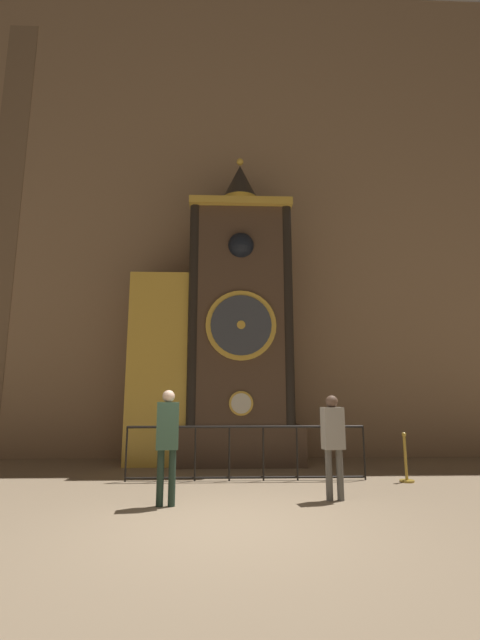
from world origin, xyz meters
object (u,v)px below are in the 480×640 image
at_px(visitor_near, 167,435).
at_px(stanchion_post, 406,466).
at_px(clock_tower, 222,333).
at_px(visitor_far, 333,436).

xyz_separation_m(visitor_near, stanchion_post, (4.48, 1.78, -0.74)).
xyz_separation_m(clock_tower, visitor_near, (-0.80, -4.26, -2.27)).
height_order(clock_tower, visitor_near, clock_tower).
bearing_deg(visitor_near, stanchion_post, 14.83).
relative_size(visitor_near, visitor_far, 1.05).
relative_size(clock_tower, stanchion_post, 8.85).
height_order(visitor_near, visitor_far, visitor_near).
relative_size(clock_tower, visitor_near, 4.81).
xyz_separation_m(visitor_near, visitor_far, (2.68, 0.28, -0.05)).
bearing_deg(visitor_far, stanchion_post, 30.70).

